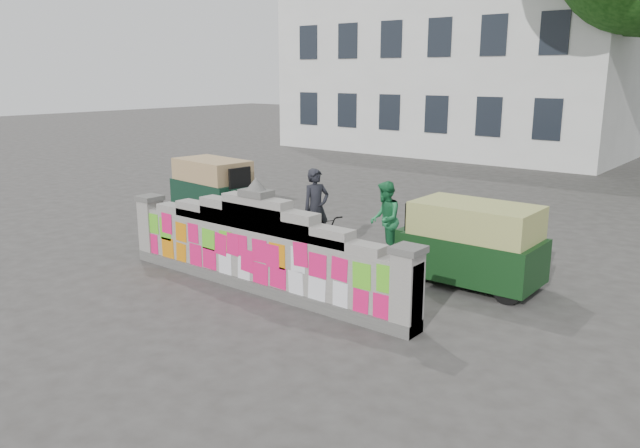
% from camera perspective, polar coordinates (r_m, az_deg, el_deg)
% --- Properties ---
extents(ground, '(100.00, 100.00, 0.00)m').
position_cam_1_polar(ground, '(11.15, -5.64, -6.00)').
color(ground, '#383533').
rests_on(ground, ground).
extents(parapet_wall, '(6.48, 0.44, 2.01)m').
position_cam_1_polar(parapet_wall, '(10.91, -5.75, -2.30)').
color(parapet_wall, '#4C4C49').
rests_on(parapet_wall, ground).
extents(building, '(16.00, 10.00, 8.90)m').
position_cam_1_polar(building, '(32.77, 13.15, 13.78)').
color(building, silver).
rests_on(building, ground).
extents(cyclist_bike, '(1.92, 1.20, 0.95)m').
position_cam_1_polar(cyclist_bike, '(12.82, -0.36, -1.08)').
color(cyclist_bike, black).
rests_on(cyclist_bike, ground).
extents(cyclist_rider, '(0.56, 0.69, 1.62)m').
position_cam_1_polar(cyclist_rider, '(12.74, -0.36, 0.37)').
color(cyclist_rider, black).
rests_on(cyclist_rider, ground).
extents(pedestrian, '(0.92, 0.97, 1.59)m').
position_cam_1_polar(pedestrian, '(12.93, 5.94, 0.42)').
color(pedestrian, '#248449').
rests_on(pedestrian, ground).
extents(rickshaw_left, '(2.73, 1.47, 1.48)m').
position_cam_1_polar(rickshaw_left, '(17.10, -9.64, 3.46)').
color(rickshaw_left, black).
rests_on(rickshaw_left, ground).
extents(rickshaw_right, '(2.71, 1.26, 1.50)m').
position_cam_1_polar(rickshaw_right, '(11.47, 13.61, -1.69)').
color(rickshaw_right, '#113314').
rests_on(rickshaw_right, ground).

